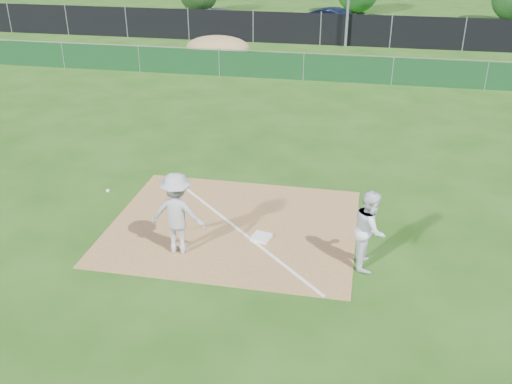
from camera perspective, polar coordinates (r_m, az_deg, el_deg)
ground at (r=22.26m, az=3.13°, el=7.85°), size 90.00×90.00×0.00m
infield_dirt at (r=14.13m, az=-2.29°, el=-3.41°), size 6.00×5.00×0.02m
foul_line at (r=14.12m, az=-2.29°, el=-3.35°), size 5.01×5.01×0.01m
green_fence at (r=26.87m, az=4.77°, el=12.33°), size 44.00×0.05×1.20m
dirt_mound at (r=31.15m, az=-3.86°, el=14.25°), size 3.38×2.60×1.17m
black_fence at (r=34.60m, az=6.48°, el=15.87°), size 46.00×0.04×1.80m
parking_lot at (r=39.66m, az=7.13°, el=15.83°), size 46.00×9.00×0.01m
first_base at (r=13.53m, az=0.53°, el=-4.55°), size 0.50×0.50×0.09m
play_at_first at (r=12.76m, az=-7.87°, el=-2.14°), size 2.28×0.74×1.92m
runner at (r=12.44m, az=11.30°, el=-3.67°), size 0.72×0.90×1.79m
car_left at (r=39.25m, az=-3.46°, el=16.92°), size 4.49×3.23×1.42m
car_mid at (r=38.69m, az=8.06°, el=16.62°), size 4.66×3.01×1.45m
car_right at (r=38.10m, az=12.45°, el=15.94°), size 4.36×2.32×1.20m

